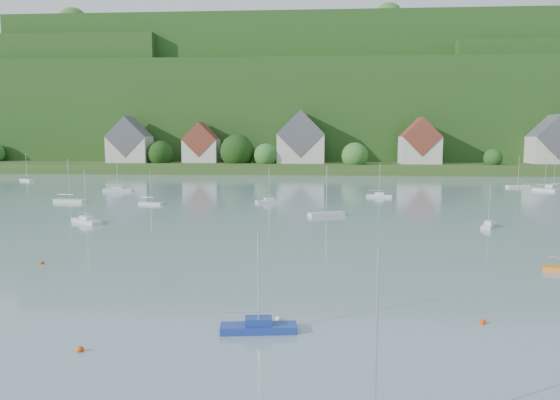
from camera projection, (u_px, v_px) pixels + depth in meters
name	position (u px, v px, depth m)	size (l,w,h in m)	color
far_shore_strip	(288.00, 165.00, 198.82)	(600.00, 60.00, 3.00)	#314F1D
forested_ridge	(297.00, 113.00, 264.04)	(620.00, 181.22, 69.89)	#153F14
village_building_0	(130.00, 144.00, 188.74)	(14.00, 10.40, 16.00)	beige
village_building_1	(201.00, 146.00, 189.10)	(12.00, 9.36, 14.00)	beige
village_building_2	(301.00, 142.00, 185.51)	(16.00, 11.44, 18.00)	beige
village_building_3	(420.00, 144.00, 180.89)	(13.00, 10.40, 15.50)	beige
village_building_4	(553.00, 144.00, 181.73)	(15.00, 10.40, 16.50)	beige
near_sailboat_1	(259.00, 326.00, 35.87)	(5.23, 2.03, 6.87)	navy
mooring_buoy_0	(80.00, 351.00, 32.71)	(0.44, 0.44, 0.44)	#EE4107
mooring_buoy_1	(278.00, 320.00, 38.20)	(0.37, 0.37, 0.37)	white
mooring_buoy_2	(483.00, 324.00, 37.48)	(0.43, 0.43, 0.43)	#EE4107
mooring_buoy_3	(42.00, 264.00, 54.58)	(0.42, 0.42, 0.42)	#EE4107
far_sailboat_cluster	(265.00, 193.00, 116.43)	(194.53, 73.52, 8.71)	silver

